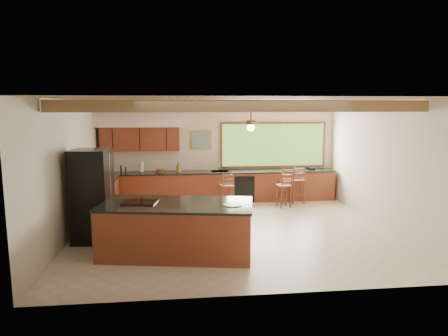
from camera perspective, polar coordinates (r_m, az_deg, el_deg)
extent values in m
plane|color=beige|center=(9.42, 1.23, -8.85)|extent=(7.20, 7.20, 0.00)
cube|color=beige|center=(12.28, -0.74, 2.46)|extent=(7.20, 0.04, 3.00)
cube|color=beige|center=(5.92, 5.42, -4.46)|extent=(7.20, 0.04, 3.00)
cube|color=beige|center=(9.31, -21.27, -0.17)|extent=(0.04, 6.50, 3.00)
cube|color=beige|center=(10.19, 21.76, 0.53)|extent=(0.04, 6.50, 3.00)
cube|color=#B27659|center=(8.97, 1.29, 9.72)|extent=(7.20, 6.50, 0.04)
cube|color=olive|center=(7.39, 2.95, 8.83)|extent=(7.10, 0.15, 0.22)
cube|color=olive|center=(9.47, 0.88, 8.83)|extent=(7.10, 0.15, 0.22)
cube|color=olive|center=(11.26, -0.28, 8.82)|extent=(7.10, 0.15, 0.22)
cube|color=brown|center=(12.05, -11.88, 4.06)|extent=(2.30, 0.35, 0.70)
cube|color=white|center=(11.95, -12.00, 6.90)|extent=(2.60, 0.50, 0.48)
cylinder|color=#FFEABF|center=(12.04, -15.30, 5.70)|extent=(0.10, 0.10, 0.01)
cylinder|color=#FFEABF|center=(11.91, -8.60, 5.88)|extent=(0.10, 0.10, 0.01)
cube|color=#77A43A|center=(12.51, 7.05, 3.29)|extent=(3.20, 0.04, 1.30)
cube|color=#A99033|center=(12.17, -3.32, 4.05)|extent=(0.64, 0.03, 0.54)
cube|color=#467E63|center=(12.15, -3.31, 4.04)|extent=(0.54, 0.01, 0.44)
cube|color=brown|center=(12.11, -0.58, -2.71)|extent=(7.00, 0.65, 0.88)
cube|color=black|center=(12.02, -0.58, -0.56)|extent=(7.04, 0.69, 0.04)
cube|color=brown|center=(10.73, -17.36, -4.62)|extent=(0.65, 2.35, 0.88)
cube|color=black|center=(10.63, -17.47, -2.21)|extent=(0.69, 2.39, 0.04)
cube|color=black|center=(11.88, 2.95, -3.04)|extent=(0.60, 0.02, 0.78)
cube|color=silver|center=(12.02, -0.58, -0.54)|extent=(0.50, 0.38, 0.03)
cylinder|color=silver|center=(12.19, -0.68, 0.38)|extent=(0.03, 0.03, 0.30)
cylinder|color=silver|center=(12.08, -0.63, 0.92)|extent=(0.03, 0.20, 0.03)
cylinder|color=silver|center=(12.06, -11.70, 0.12)|extent=(0.12, 0.12, 0.31)
cylinder|color=#193F1F|center=(12.19, -14.49, -0.11)|extent=(0.06, 0.06, 0.21)
cylinder|color=#193F1F|center=(12.11, -13.89, -0.23)|extent=(0.05, 0.05, 0.18)
cube|color=black|center=(12.59, 12.29, -0.03)|extent=(0.24, 0.21, 0.10)
cube|color=brown|center=(7.90, -6.73, -8.73)|extent=(3.05, 1.80, 0.97)
cube|color=black|center=(7.76, -6.79, -5.17)|extent=(3.10, 1.85, 0.04)
cube|color=black|center=(7.91, -11.88, -4.78)|extent=(0.72, 0.61, 0.02)
cylinder|color=silver|center=(7.55, 1.23, -5.26)|extent=(0.35, 0.35, 0.02)
cube|color=black|center=(8.88, -18.33, -3.80)|extent=(0.84, 0.82, 1.97)
cube|color=silver|center=(8.81, -15.88, -3.79)|extent=(0.03, 0.06, 1.81)
cube|color=brown|center=(11.28, 0.35, -2.53)|extent=(0.43, 0.43, 0.04)
cylinder|color=brown|center=(11.19, -0.33, -4.35)|extent=(0.04, 0.04, 0.62)
cylinder|color=brown|center=(11.22, 1.19, -4.31)|extent=(0.04, 0.04, 0.62)
cylinder|color=brown|center=(11.48, -0.49, -4.01)|extent=(0.04, 0.04, 0.62)
cylinder|color=brown|center=(11.51, 1.00, -3.98)|extent=(0.04, 0.04, 0.62)
cube|color=brown|center=(11.97, 8.87, -1.82)|extent=(0.42, 0.42, 0.04)
cylinder|color=brown|center=(11.84, 8.30, -3.63)|extent=(0.04, 0.04, 0.65)
cylinder|color=brown|center=(11.93, 9.77, -3.58)|extent=(0.04, 0.04, 0.65)
cylinder|color=brown|center=(12.14, 7.92, -3.31)|extent=(0.04, 0.04, 0.65)
cylinder|color=brown|center=(12.22, 9.36, -3.26)|extent=(0.04, 0.04, 0.65)
cube|color=brown|center=(11.48, 8.56, -2.47)|extent=(0.44, 0.44, 0.04)
cylinder|color=brown|center=(11.38, 8.00, -4.24)|extent=(0.04, 0.04, 0.61)
cylinder|color=brown|center=(11.45, 9.43, -4.19)|extent=(0.04, 0.04, 0.61)
cylinder|color=brown|center=(11.65, 7.64, -3.92)|extent=(0.04, 0.04, 0.61)
cylinder|color=brown|center=(11.73, 9.04, -3.87)|extent=(0.04, 0.04, 0.61)
cube|color=brown|center=(12.03, 10.45, -1.69)|extent=(0.42, 0.42, 0.04)
cylinder|color=brown|center=(11.90, 9.88, -3.55)|extent=(0.04, 0.04, 0.67)
cylinder|color=brown|center=(12.00, 11.37, -3.50)|extent=(0.04, 0.04, 0.67)
cylinder|color=brown|center=(12.21, 9.45, -3.23)|extent=(0.04, 0.04, 0.67)
cylinder|color=brown|center=(12.30, 10.92, -3.18)|extent=(0.04, 0.04, 0.67)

